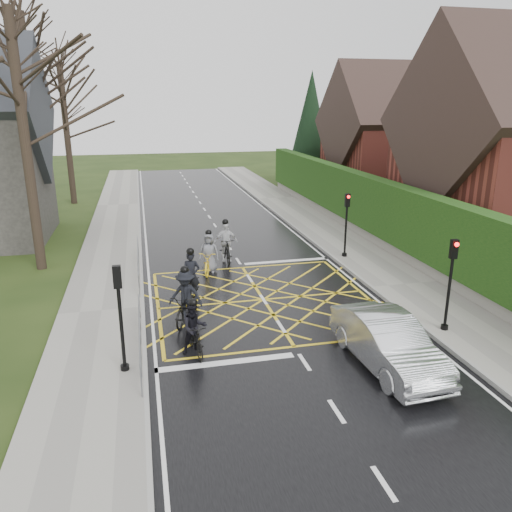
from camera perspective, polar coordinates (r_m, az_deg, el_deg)
name	(u,v)px	position (r m, az deg, el deg)	size (l,w,h in m)	color
ground	(263,300)	(19.34, 0.85, -5.01)	(120.00, 120.00, 0.00)	black
road	(263,300)	(19.34, 0.85, -5.00)	(9.00, 80.00, 0.01)	black
sidewalk_right	(405,286)	(21.47, 16.61, -3.25)	(3.00, 80.00, 0.15)	gray
sidewalk_left	(102,312)	(18.89, -17.21, -6.14)	(3.00, 80.00, 0.15)	gray
stone_wall	(378,239)	(27.22, 13.76, 1.86)	(0.50, 38.00, 0.70)	slate
hedge	(380,207)	(26.83, 14.02, 5.46)	(0.90, 38.00, 2.80)	black
house_far	(395,143)	(40.31, 15.57, 12.35)	(9.80, 8.80, 10.30)	maroon
conifer	(311,130)	(45.99, 6.25, 14.16)	(4.60, 4.60, 10.00)	black
tree_near	(18,87)	(23.85, -25.57, 17.04)	(9.24, 9.24, 11.44)	black
tree_mid	(28,77)	(31.92, -24.60, 18.08)	(10.08, 10.08, 12.48)	black
tree_far	(64,104)	(39.69, -21.13, 15.89)	(8.40, 8.40, 10.40)	black
railing_south	(140,332)	(15.34, -13.14, -8.47)	(0.05, 5.04, 1.03)	slate
railing_north	(138,258)	(22.35, -13.32, -0.26)	(0.05, 6.04, 1.03)	slate
traffic_light_ne	(346,226)	(24.22, 10.25, 3.41)	(0.24, 0.31, 3.21)	black
traffic_light_se	(449,286)	(17.16, 21.24, -3.23)	(0.24, 0.31, 3.21)	black
traffic_light_sw	(121,320)	(14.08, -15.19, -7.07)	(0.24, 0.31, 3.21)	black
cyclist_rear	(192,283)	(19.35, -7.36, -3.04)	(1.25, 2.22, 2.04)	black
cyclist_back	(195,333)	(15.26, -7.03, -8.74)	(0.86, 1.80, 1.75)	black
cyclist_mid	(186,301)	(17.43, -8.01, -5.15)	(1.46, 2.18, 2.00)	black
cyclist_front	(226,246)	(23.70, -3.46, 1.12)	(1.12, 2.08, 2.08)	black
cyclist_lead	(209,258)	(22.27, -5.35, -0.22)	(1.27, 2.14, 1.96)	yellow
car	(388,342)	(14.91, 14.83, -9.51)	(1.58, 4.54, 1.50)	silver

